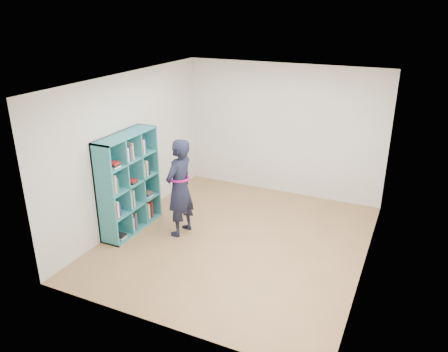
% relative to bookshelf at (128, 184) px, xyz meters
% --- Properties ---
extents(floor, '(4.50, 4.50, 0.00)m').
position_rel_bookshelf_xyz_m(floor, '(1.83, 0.37, -0.82)').
color(floor, olive).
rests_on(floor, ground).
extents(ceiling, '(4.50, 4.50, 0.00)m').
position_rel_bookshelf_xyz_m(ceiling, '(1.83, 0.37, 1.78)').
color(ceiling, white).
rests_on(ceiling, wall_back).
extents(wall_left, '(0.02, 4.50, 2.60)m').
position_rel_bookshelf_xyz_m(wall_left, '(-0.17, 0.37, 0.48)').
color(wall_left, silver).
rests_on(wall_left, floor).
extents(wall_right, '(0.02, 4.50, 2.60)m').
position_rel_bookshelf_xyz_m(wall_right, '(3.83, 0.37, 0.48)').
color(wall_right, silver).
rests_on(wall_right, floor).
extents(wall_back, '(4.00, 0.02, 2.60)m').
position_rel_bookshelf_xyz_m(wall_back, '(1.83, 2.62, 0.48)').
color(wall_back, silver).
rests_on(wall_back, floor).
extents(wall_front, '(4.00, 0.02, 2.60)m').
position_rel_bookshelf_xyz_m(wall_front, '(1.83, -1.88, 0.48)').
color(wall_front, silver).
rests_on(wall_front, floor).
extents(bookshelf, '(0.37, 1.27, 1.69)m').
position_rel_bookshelf_xyz_m(bookshelf, '(0.00, 0.00, 0.00)').
color(bookshelf, '#276E7B').
rests_on(bookshelf, floor).
extents(person, '(0.47, 0.65, 1.65)m').
position_rel_bookshelf_xyz_m(person, '(0.87, 0.22, 0.01)').
color(person, black).
rests_on(person, floor).
extents(smartphone, '(0.02, 0.11, 0.14)m').
position_rel_bookshelf_xyz_m(smartphone, '(0.72, 0.34, 0.11)').
color(smartphone, silver).
rests_on(smartphone, person).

